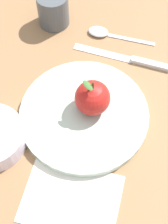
% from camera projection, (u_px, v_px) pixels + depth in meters
% --- Properties ---
extents(ground_plane, '(2.40, 2.40, 0.00)m').
position_uv_depth(ground_plane, '(99.00, 106.00, 0.69)').
color(ground_plane, olive).
extents(dinner_plate, '(0.26, 0.26, 0.02)m').
position_uv_depth(dinner_plate, '(84.00, 114.00, 0.67)').
color(dinner_plate, '#B2C6B2').
rests_on(dinner_plate, ground_plane).
extents(apple, '(0.07, 0.07, 0.09)m').
position_uv_depth(apple, '(92.00, 98.00, 0.64)').
color(apple, '#B21E19').
rests_on(apple, dinner_plate).
extents(cup, '(0.07, 0.07, 0.08)m').
position_uv_depth(cup, '(53.00, 8.00, 0.78)').
color(cup, '#4C5156').
rests_on(cup, ground_plane).
extents(knife, '(0.19, 0.15, 0.01)m').
position_uv_depth(knife, '(130.00, 59.00, 0.75)').
color(knife, silver).
rests_on(knife, ground_plane).
extents(spoon, '(0.14, 0.11, 0.01)m').
position_uv_depth(spoon, '(105.00, 33.00, 0.79)').
color(spoon, silver).
rests_on(spoon, ground_plane).
extents(linen_napkin, '(0.21, 0.20, 0.00)m').
position_uv_depth(linen_napkin, '(71.00, 198.00, 0.59)').
color(linen_napkin, silver).
rests_on(linen_napkin, ground_plane).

